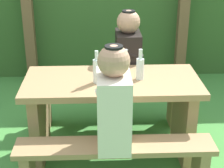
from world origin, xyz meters
TOP-DOWN VIEW (x-y plane):
  - ground_plane at (0.00, 0.00)m, footprint 12.00×12.00m
  - picnic_table at (0.00, 0.00)m, footprint 1.40×0.64m
  - bench_near at (0.00, -0.51)m, footprint 1.40×0.24m
  - bench_far at (0.00, 0.51)m, footprint 1.40×0.24m
  - person_white_shirt at (-0.01, -0.50)m, footprint 0.25×0.35m
  - person_black_coat at (0.17, 0.50)m, footprint 0.25×0.35m
  - drinking_glass at (0.01, -0.11)m, footprint 0.07×0.07m
  - bottle_left at (0.11, 0.05)m, footprint 0.06×0.06m
  - bottle_right at (0.22, 0.00)m, footprint 0.06×0.06m
  - bottle_center at (-0.12, -0.06)m, footprint 0.06×0.06m

SIDE VIEW (x-z plane):
  - ground_plane at x=0.00m, z-range 0.00..0.00m
  - bench_near at x=0.00m, z-range 0.09..0.52m
  - bench_far at x=0.00m, z-range 0.09..0.52m
  - picnic_table at x=0.00m, z-range 0.13..0.83m
  - drinking_glass at x=0.01m, z-range 0.70..0.79m
  - person_white_shirt at x=-0.01m, z-range 0.40..1.12m
  - person_black_coat at x=0.17m, z-range 0.40..1.12m
  - bottle_left at x=0.11m, z-range 0.68..0.91m
  - bottle_right at x=0.22m, z-range 0.67..0.92m
  - bottle_center at x=-0.12m, z-range 0.68..0.93m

